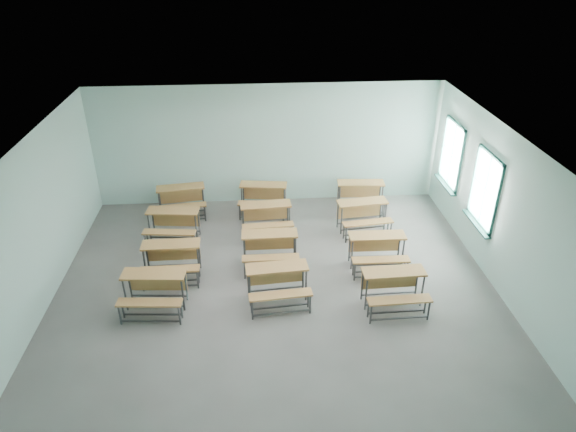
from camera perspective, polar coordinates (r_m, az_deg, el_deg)
name	(u,v)px	position (r m, az deg, el deg)	size (l,w,h in m)	color
room	(280,218)	(9.91, -0.95, -0.25)	(9.04, 8.04, 3.24)	slate
desk_unit_r0c0	(154,287)	(10.20, -14.70, -7.67)	(1.27, 0.91, 0.76)	#A3713A
desk_unit_r0c1	(278,280)	(10.06, -1.15, -7.14)	(1.28, 0.92, 0.76)	#A3713A
desk_unit_r0c2	(394,285)	(10.14, 11.73, -7.50)	(1.23, 0.85, 0.76)	#A3713A
desk_unit_r1c0	(171,256)	(11.03, -12.85, -4.38)	(1.22, 0.83, 0.76)	#A3713A
desk_unit_r1c1	(270,245)	(11.12, -2.02, -3.28)	(1.21, 0.81, 0.76)	#A3713A
desk_unit_r1c2	(377,247)	(11.21, 9.91, -3.44)	(1.22, 0.83, 0.76)	#A3713A
desk_unit_r2c0	(173,222)	(12.32, -12.70, -0.60)	(1.30, 0.95, 0.76)	#A3713A
desk_unit_r2c1	(266,215)	(12.30, -2.43, 0.10)	(1.26, 0.89, 0.76)	#A3713A
desk_unit_r2c2	(363,212)	(12.55, 8.35, 0.41)	(1.30, 0.95, 0.76)	#A3713A
desk_unit_r3c0	(181,197)	(13.43, -11.77, 2.07)	(1.31, 0.97, 0.76)	#A3713A
desk_unit_r3c1	(263,195)	(13.29, -2.78, 2.40)	(1.31, 0.96, 0.76)	#A3713A
desk_unit_r3c2	(361,193)	(13.52, 8.09, 2.60)	(1.26, 0.89, 0.76)	#A3713A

